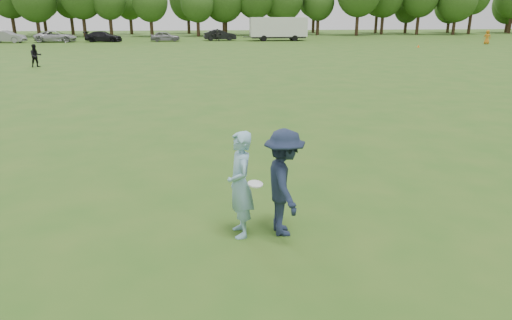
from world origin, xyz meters
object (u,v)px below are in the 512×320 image
Objects in this scene: player_far_a at (36,56)px; player_far_d at (217,35)px; defender at (284,183)px; car_b at (6,37)px; car_f at (220,35)px; field_cone at (418,46)px; car_c at (56,37)px; thrower at (240,185)px; cargo_trailer at (278,28)px; car_d at (103,37)px; car_e at (165,36)px; player_far_c at (487,37)px.

player_far_a is 33.78m from player_far_d.
car_b is at bearing 22.47° from defender.
defender is at bearing 174.03° from car_f.
car_b reaches higher than car_f.
player_far_d is 27.09m from field_cone.
car_b is 0.88× the size of car_c.
player_far_a is (-12.94, 28.38, -0.14)m from thrower.
player_far_a is (-13.72, 28.40, -0.15)m from defender.
player_far_d is 8.68m from cargo_trailer.
thrower is 31.19m from player_far_a.
car_e is at bearing -84.48° from car_d.
car_c is at bearing 172.53° from player_far_d.
cargo_trailer is at bearing -82.97° from car_b.
player_far_d reaches higher than player_far_a.
defender reaches higher than thrower.
car_b reaches higher than car_e.
cargo_trailer is at bearing -3.72° from player_far_c.
car_e is (-41.12, 10.29, -0.19)m from player_far_c.
car_c is 6.31m from car_d.
cargo_trailer reaches higher than car_f.
player_far_d is (14.32, 30.59, 0.00)m from player_far_a.
player_far_a is at bearing -163.25° from thrower.
player_far_a is 0.41× the size of car_e.
defender reaches higher than car_f.
car_d is (-1.24, 30.43, -0.12)m from player_far_a.
car_c is 1.17× the size of car_f.
player_far_d is 7.26m from car_e.
player_far_c is 27.27m from cargo_trailer.
player_far_a reaches higher than car_f.
player_far_a is at bearing 163.76° from car_e.
player_far_c reaches higher than player_far_d.
car_b is at bearing 173.83° from player_far_d.
cargo_trailer is (-14.17, 14.60, 1.63)m from field_cone.
field_cone is at bearing -99.35° from car_b.
defender is at bearing 80.66° from thrower.
player_far_d is at bearing -93.78° from car_c.
defender is (0.78, -0.02, 0.01)m from thrower.
car_d is 16.02m from car_f.
defender is 60.32m from car_f.
field_cone is at bearing 39.71° from player_far_c.
player_far_a is 38.24m from cargo_trailer.
thrower is at bearing -98.89° from player_far_d.
cargo_trailer is (30.50, 0.02, 1.03)m from car_c.
cargo_trailer reaches higher than car_b.
car_b is at bearing 82.87° from player_far_a.
cargo_trailer is at bearing -104.20° from car_f.
car_c is 46.99m from field_cone.
car_e is 33.42m from field_cone.
field_cone is at bearing -45.86° from cargo_trailer.
player_far_d is 0.34× the size of car_d.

